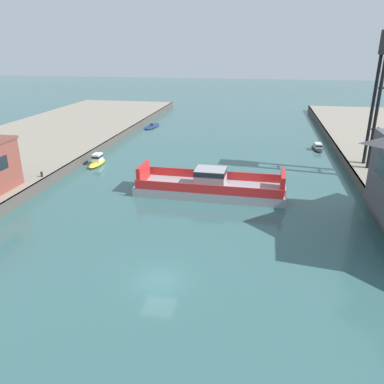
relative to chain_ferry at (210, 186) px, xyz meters
The scene contains 7 objects.
ground_plane 19.48m from the chain_ferry, 94.16° to the right, with size 400.00×400.00×0.00m, color #335B5B.
chain_ferry is the anchor object (origin of this frame).
moored_boat_near_left 29.76m from the chain_ferry, 58.03° to the left, with size 1.87×5.37×1.21m.
moored_boat_near_right 21.12m from the chain_ferry, 153.87° to the left, with size 1.64×5.03×1.74m.
moored_boat_mid_left 43.84m from the chain_ferry, 115.45° to the left, with size 3.01×7.53×0.88m.
bollard_left_far 21.91m from the chain_ferry, behind, with size 0.32×0.32×0.71m.
bollard_right_far 19.19m from the chain_ferry, ahead, with size 0.32×0.32×0.71m.
Camera 1 is at (7.26, -24.86, 17.27)m, focal length 35.94 mm.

